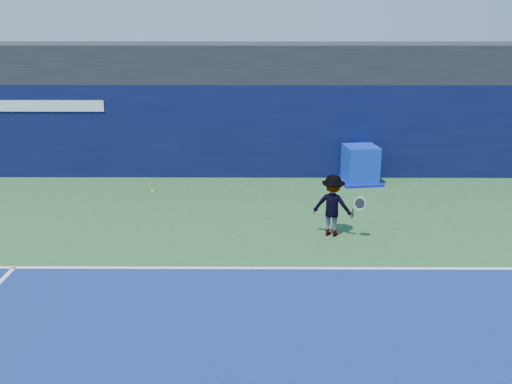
# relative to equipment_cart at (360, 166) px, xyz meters

# --- Properties ---
(ground) EXTENTS (80.00, 80.00, 0.00)m
(ground) POSITION_rel_equipment_cart_xyz_m (-3.35, -9.47, -0.54)
(ground) COLOR #2A5D2C
(ground) RESTS_ON ground
(baseline) EXTENTS (24.00, 0.10, 0.01)m
(baseline) POSITION_rel_equipment_cart_xyz_m (-3.35, -6.47, -0.53)
(baseline) COLOR white
(baseline) RESTS_ON ground
(stadium_band) EXTENTS (36.00, 3.00, 1.20)m
(stadium_band) POSITION_rel_equipment_cart_xyz_m (-3.35, 2.03, 3.06)
(stadium_band) COLOR black
(stadium_band) RESTS_ON back_wall_assembly
(back_wall_assembly) EXTENTS (36.00, 1.03, 3.00)m
(back_wall_assembly) POSITION_rel_equipment_cart_xyz_m (-3.36, 1.03, 0.96)
(back_wall_assembly) COLOR #090F35
(back_wall_assembly) RESTS_ON ground
(equipment_cart) EXTENTS (1.41, 1.41, 1.19)m
(equipment_cart) POSITION_rel_equipment_cart_xyz_m (0.00, 0.00, 0.00)
(equipment_cart) COLOR #0C2CB2
(equipment_cart) RESTS_ON ground
(tennis_player) EXTENTS (1.28, 0.85, 1.50)m
(tennis_player) POSITION_rel_equipment_cart_xyz_m (-1.44, -4.54, 0.21)
(tennis_player) COLOR silver
(tennis_player) RESTS_ON ground
(tennis_ball) EXTENTS (0.06, 0.06, 0.06)m
(tennis_ball) POSITION_rel_equipment_cart_xyz_m (-5.68, -4.73, 0.63)
(tennis_ball) COLOR yellow
(tennis_ball) RESTS_ON ground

